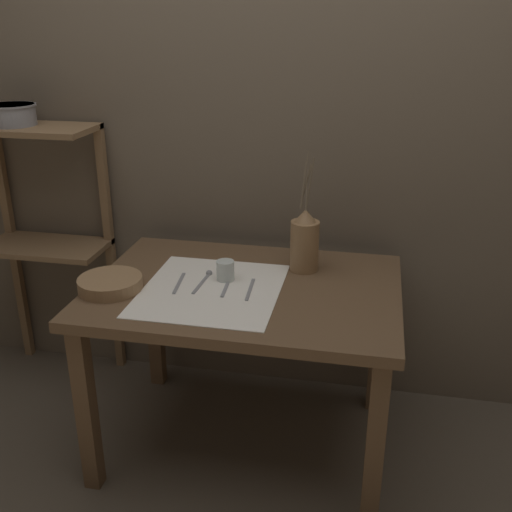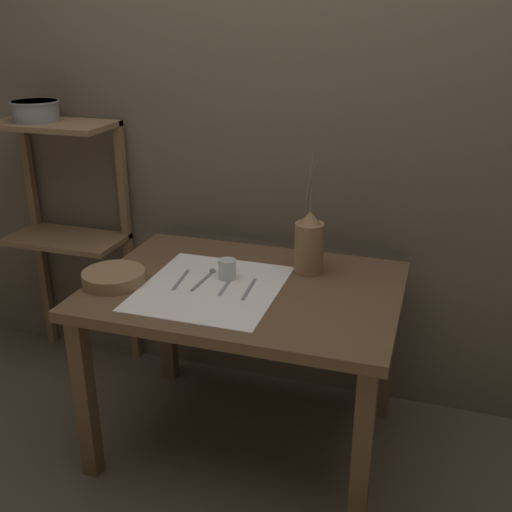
# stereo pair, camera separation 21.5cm
# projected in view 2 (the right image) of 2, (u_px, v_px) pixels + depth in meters

# --- Properties ---
(ground_plane) EXTENTS (12.00, 12.00, 0.00)m
(ground_plane) POSITION_uv_depth(u_px,v_px,m) (247.00, 440.00, 2.47)
(ground_plane) COLOR brown
(stone_wall_back) EXTENTS (7.00, 0.06, 2.40)m
(stone_wall_back) POSITION_uv_depth(u_px,v_px,m) (284.00, 127.00, 2.48)
(stone_wall_back) COLOR brown
(stone_wall_back) RESTS_ON ground_plane
(wooden_table) EXTENTS (1.13, 0.81, 0.71)m
(wooden_table) POSITION_uv_depth(u_px,v_px,m) (246.00, 308.00, 2.24)
(wooden_table) COLOR brown
(wooden_table) RESTS_ON ground_plane
(wooden_shelf_unit) EXTENTS (0.54, 0.28, 1.20)m
(wooden_shelf_unit) POSITION_uv_depth(u_px,v_px,m) (66.00, 202.00, 2.76)
(wooden_shelf_unit) COLOR brown
(wooden_shelf_unit) RESTS_ON ground_plane
(linen_cloth) EXTENTS (0.49, 0.55, 0.00)m
(linen_cloth) POSITION_uv_depth(u_px,v_px,m) (211.00, 288.00, 2.18)
(linen_cloth) COLOR white
(linen_cloth) RESTS_ON wooden_table
(pitcher_with_flowers) EXTENTS (0.11, 0.11, 0.46)m
(pitcher_with_flowers) POSITION_uv_depth(u_px,v_px,m) (309.00, 244.00, 2.28)
(pitcher_with_flowers) COLOR olive
(pitcher_with_flowers) RESTS_ON wooden_table
(wooden_bowl) EXTENTS (0.23, 0.23, 0.05)m
(wooden_bowl) POSITION_uv_depth(u_px,v_px,m) (114.00, 277.00, 2.21)
(wooden_bowl) COLOR #8E6B47
(wooden_bowl) RESTS_ON wooden_table
(glass_tumbler_near) EXTENTS (0.07, 0.07, 0.08)m
(glass_tumbler_near) POSITION_uv_depth(u_px,v_px,m) (227.00, 269.00, 2.24)
(glass_tumbler_near) COLOR silver
(glass_tumbler_near) RESTS_ON wooden_table
(knife_center) EXTENTS (0.03, 0.18, 0.00)m
(knife_center) POSITION_uv_depth(u_px,v_px,m) (181.00, 280.00, 2.24)
(knife_center) COLOR gray
(knife_center) RESTS_ON wooden_table
(spoon_inner) EXTENTS (0.03, 0.19, 0.02)m
(spoon_inner) POSITION_uv_depth(u_px,v_px,m) (209.00, 275.00, 2.27)
(spoon_inner) COLOR gray
(spoon_inner) RESTS_ON wooden_table
(fork_outer) EXTENTS (0.02, 0.18, 0.00)m
(fork_outer) POSITION_uv_depth(u_px,v_px,m) (226.00, 285.00, 2.19)
(fork_outer) COLOR gray
(fork_outer) RESTS_ON wooden_table
(fork_inner) EXTENTS (0.02, 0.18, 0.00)m
(fork_inner) POSITION_uv_depth(u_px,v_px,m) (249.00, 289.00, 2.16)
(fork_inner) COLOR gray
(fork_inner) RESTS_ON wooden_table
(metal_pot_large) EXTENTS (0.21, 0.21, 0.09)m
(metal_pot_large) POSITION_uv_depth(u_px,v_px,m) (36.00, 110.00, 2.59)
(metal_pot_large) COLOR gray
(metal_pot_large) RESTS_ON wooden_shelf_unit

